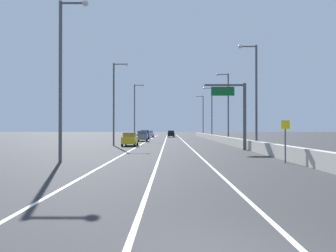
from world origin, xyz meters
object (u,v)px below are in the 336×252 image
lamp_post_right_fifth (202,114)px  car_black_1 (171,134)px  lamp_post_left_near (64,70)px  speed_advisory_sign (285,138)px  lamp_post_left_far (136,108)px  car_blue_3 (145,135)px  car_gray_0 (142,136)px  car_silver_2 (150,134)px  lamp_post_right_second (254,90)px  car_yellow_4 (130,139)px  lamp_post_right_third (227,103)px  overhead_sign_gantry (238,108)px  lamp_post_right_fourth (211,110)px  lamp_post_left_mid (115,99)px

lamp_post_right_fifth → car_black_1: (-8.88, -0.85, -5.72)m
lamp_post_left_near → speed_advisory_sign: bearing=-2.2°
lamp_post_left_far → car_blue_3: (1.59, 5.07, -5.62)m
car_gray_0 → car_silver_2: car_gray_0 is taller
lamp_post_right_second → car_yellow_4: bearing=148.5°
lamp_post_right_second → car_gray_0: bearing=119.5°
lamp_post_right_fifth → car_blue_3: (-14.82, -18.29, -5.62)m
car_blue_3 → lamp_post_right_third: bearing=-50.4°
speed_advisory_sign → car_yellow_4: bearing=121.7°
overhead_sign_gantry → lamp_post_left_far: bearing=115.4°
lamp_post_right_third → car_yellow_4: (-15.18, -9.20, -5.70)m
lamp_post_right_second → lamp_post_right_fifth: 55.05m
lamp_post_left_far → car_yellow_4: 23.31m
lamp_post_left_near → car_blue_3: 49.48m
car_gray_0 → car_black_1: (5.59, 28.37, -0.07)m
lamp_post_left_near → car_blue_3: (2.12, 49.11, -5.62)m
lamp_post_right_fourth → car_black_1: 20.47m
car_gray_0 → overhead_sign_gantry: bearing=-63.1°
lamp_post_left_near → car_black_1: (8.05, 66.55, -5.72)m
lamp_post_right_second → lamp_post_right_fifth: same height
lamp_post_right_second → lamp_post_left_far: bearing=117.6°
speed_advisory_sign → lamp_post_right_second: 13.90m
overhead_sign_gantry → car_yellow_4: bearing=146.6°
overhead_sign_gantry → speed_advisory_sign: bearing=-88.1°
lamp_post_left_mid → car_yellow_4: size_ratio=2.46×
lamp_post_left_mid → car_black_1: (8.05, 44.53, -5.72)m
speed_advisory_sign → car_silver_2: 67.17m
speed_advisory_sign → lamp_post_left_near: (-15.81, 0.61, 4.88)m
lamp_post_left_far → lamp_post_right_fifth: bearing=54.9°
lamp_post_left_mid → car_black_1: bearing=79.8°
lamp_post_left_far → lamp_post_right_third: bearing=-38.5°
lamp_post_left_mid → car_blue_3: 27.75m
lamp_post_right_third → car_gray_0: 17.57m
lamp_post_left_near → car_black_1: lamp_post_left_near is taller
lamp_post_right_second → lamp_post_right_fifth: bearing=90.1°
lamp_post_right_fourth → car_gray_0: 19.00m
lamp_post_right_second → lamp_post_left_near: same height
lamp_post_right_second → car_black_1: 55.25m
lamp_post_left_near → lamp_post_left_mid: size_ratio=1.00×
lamp_post_left_mid → car_yellow_4: bearing=-13.7°
lamp_post_right_second → lamp_post_left_near: bearing=-144.1°
car_black_1 → car_yellow_4: bearing=-97.5°
lamp_post_left_near → car_gray_0: lamp_post_left_near is taller
lamp_post_right_fifth → car_yellow_4: bearing=-107.9°
lamp_post_right_fifth → lamp_post_left_far: same height
car_blue_3 → car_yellow_4: car_blue_3 is taller
car_black_1 → car_blue_3: size_ratio=0.97×
lamp_post_right_second → car_silver_2: 55.17m
lamp_post_right_fifth → lamp_post_left_far: size_ratio=1.00×
lamp_post_right_fourth → car_gray_0: bearing=-143.2°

